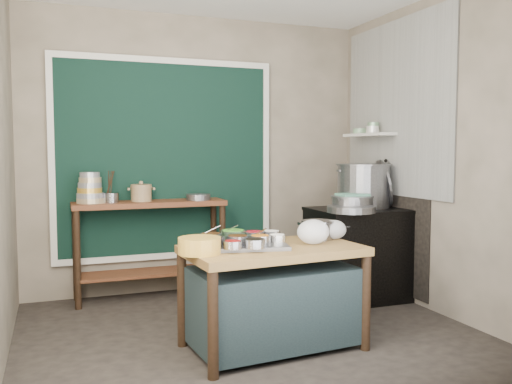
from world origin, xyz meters
name	(u,v)px	position (x,y,z in m)	size (l,w,h in m)	color
floor	(248,333)	(0.00, 0.00, -0.01)	(3.50, 3.00, 0.02)	#302A24
back_wall	(199,154)	(0.00, 1.51, 1.40)	(3.50, 0.02, 2.80)	gray
right_wall	(434,155)	(1.76, 0.00, 1.40)	(0.02, 3.00, 2.80)	gray
curtain_panel	(166,159)	(-0.35, 1.47, 1.35)	(2.10, 0.02, 1.90)	black
curtain_frame	(166,159)	(-0.35, 1.46, 1.35)	(2.22, 0.03, 2.02)	beige
tile_panel	(396,108)	(1.74, 0.55, 1.85)	(0.02, 1.70, 1.70)	#B2B2AA
soot_patch	(388,224)	(1.74, 0.65, 0.70)	(0.01, 1.30, 1.30)	black
wall_shelf	(369,135)	(1.63, 0.85, 1.60)	(0.22, 0.70, 0.03)	beige
prep_table	(273,297)	(0.05, -0.40, 0.38)	(1.25, 0.72, 0.75)	brown
back_counter	(150,250)	(-0.55, 1.28, 0.47)	(1.45, 0.40, 0.95)	brown
stove_block	(359,255)	(1.35, 0.55, 0.42)	(0.90, 0.68, 0.85)	black
stove_top	(360,210)	(1.35, 0.55, 0.86)	(0.92, 0.69, 0.03)	black
condiment_tray	(244,245)	(-0.16, -0.34, 0.76)	(0.60, 0.43, 0.03)	gray
condiment_bowls	(240,239)	(-0.18, -0.33, 0.81)	(0.66, 0.52, 0.07)	gray
yellow_basin	(200,246)	(-0.52, -0.48, 0.81)	(0.29, 0.29, 0.11)	#B58638
saucepan	(318,230)	(0.50, -0.22, 0.82)	(0.27, 0.27, 0.15)	gray
plastic_bag_a	(313,232)	(0.36, -0.41, 0.84)	(0.24, 0.21, 0.18)	white
plastic_bag_b	(334,230)	(0.61, -0.27, 0.83)	(0.20, 0.17, 0.15)	white
bowl_stack	(90,190)	(-1.10, 1.28, 1.08)	(0.26, 0.26, 0.29)	tan
utensil_cup	(110,198)	(-0.92, 1.26, 1.00)	(0.15, 0.15, 0.09)	gray
ceramic_crock	(141,194)	(-0.63, 1.29, 1.02)	(0.21, 0.21, 0.14)	#8A6C4B
wide_bowl	(198,197)	(-0.08, 1.24, 0.98)	(0.24, 0.24, 0.06)	gray
stock_pot	(363,186)	(1.44, 0.65, 1.09)	(0.55, 0.55, 0.43)	gray
pot_lid	(384,183)	(1.65, 0.61, 1.11)	(0.48, 0.48, 0.02)	gray
steamer	(352,203)	(1.21, 0.47, 0.95)	(0.41, 0.41, 0.13)	gray
green_cloth	(352,195)	(1.21, 0.47, 1.02)	(0.27, 0.21, 0.02)	#529680
shallow_pan	(351,209)	(1.10, 0.30, 0.91)	(0.44, 0.44, 0.06)	gray
shelf_bowl_stack	(373,128)	(1.63, 0.78, 1.66)	(0.13, 0.13, 0.11)	silver
shelf_bowl_green	(360,131)	(1.63, 1.03, 1.64)	(0.15, 0.15, 0.05)	gray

